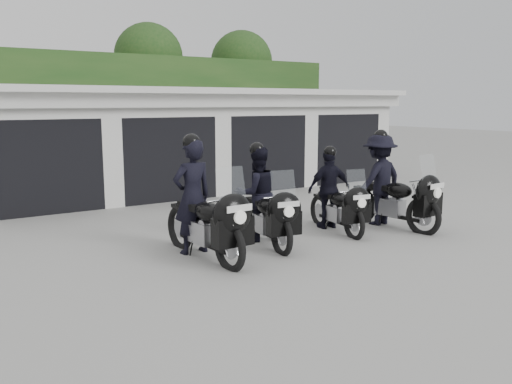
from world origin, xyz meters
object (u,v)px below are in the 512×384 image
police_bike_a (203,208)px  police_bike_d (386,184)px  police_bike_b (261,200)px  police_bike_c (333,194)px

police_bike_a → police_bike_d: bearing=-2.8°
police_bike_b → police_bike_d: 2.99m
police_bike_a → police_bike_c: bearing=3.0°
police_bike_b → police_bike_c: size_ratio=1.09×
police_bike_a → police_bike_b: police_bike_a is taller
police_bike_d → police_bike_c: bearing=159.4°
police_bike_b → police_bike_d: bearing=3.8°
police_bike_a → police_bike_c: (3.16, 0.32, -0.10)m
police_bike_b → police_bike_c: (1.80, 0.05, -0.06)m
police_bike_b → police_bike_c: police_bike_b is taller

